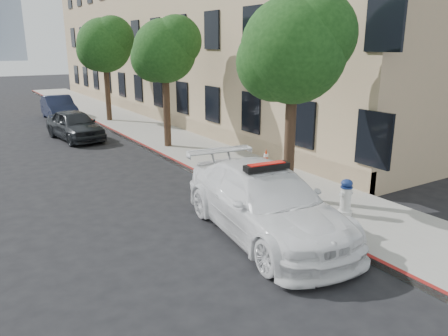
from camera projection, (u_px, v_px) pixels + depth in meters
name	position (u px, v px, depth m)	size (l,w,h in m)	color
ground	(166.00, 201.00, 12.69)	(120.00, 120.00, 0.00)	black
sidewalk	(147.00, 131.00, 22.66)	(3.20, 50.00, 0.15)	gray
curb_strip	(119.00, 134.00, 21.87)	(0.12, 50.00, 0.15)	maroon
building	(195.00, 35.00, 28.26)	(8.00, 36.00, 10.00)	tan
tree_near	(295.00, 49.00, 11.39)	(2.92, 2.82, 5.62)	black
tree_mid	(165.00, 51.00, 17.93)	(2.77, 2.64, 5.43)	black
tree_far	(105.00, 45.00, 24.39)	(3.10, 3.00, 5.81)	black
police_car	(266.00, 202.00, 10.30)	(2.92, 5.79, 1.76)	white
parked_car_mid	(75.00, 125.00, 20.78)	(1.67, 4.15, 1.42)	black
parked_car_far	(59.00, 108.00, 26.45)	(1.51, 4.32, 1.42)	black
fire_hydrant	(346.00, 198.00, 11.18)	(0.39, 0.37, 0.96)	silver
traffic_cone	(266.00, 159.00, 15.31)	(0.51, 0.51, 0.75)	black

